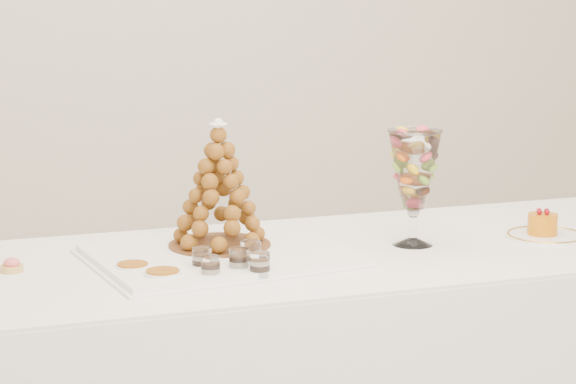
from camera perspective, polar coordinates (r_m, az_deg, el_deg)
name	(u,v)px	position (r m, az deg, el deg)	size (l,w,h in m)	color
lace_tray	(222,255)	(2.96, -3.39, -3.23)	(0.65, 0.49, 0.02)	white
macaron_vase	(414,171)	(3.09, 6.43, 1.06)	(0.15, 0.15, 0.32)	white
cake_plate	(546,236)	(3.27, 12.96, -2.21)	(0.23, 0.23, 0.01)	white
pink_tart	(12,266)	(2.92, -13.85, -3.66)	(0.06, 0.06, 0.04)	tan
verrine_a	(202,260)	(2.83, -4.40, -3.48)	(0.05, 0.05, 0.07)	white
verrine_b	(239,262)	(2.80, -2.51, -3.57)	(0.05, 0.05, 0.07)	white
verrine_c	(251,254)	(2.87, -1.91, -3.18)	(0.05, 0.05, 0.07)	white
verrine_d	(211,269)	(2.75, -3.95, -3.92)	(0.05, 0.05, 0.06)	white
verrine_e	(260,266)	(2.76, -1.44, -3.77)	(0.05, 0.05, 0.07)	white
ramekin_back	(133,270)	(2.83, -7.90, -3.94)	(0.09, 0.09, 0.03)	white
ramekin_front	(163,277)	(2.75, -6.38, -4.32)	(0.09, 0.09, 0.03)	white
croquembouche	(219,185)	(2.99, -3.53, 0.38)	(0.29, 0.29, 0.34)	brown
mousse_cake	(543,224)	(3.27, 12.80, -1.58)	(0.08, 0.08, 0.07)	#CB6E09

